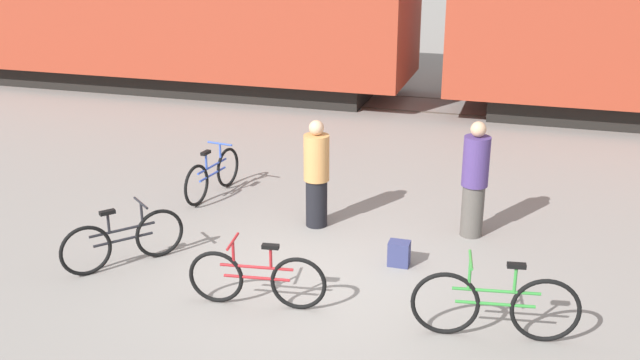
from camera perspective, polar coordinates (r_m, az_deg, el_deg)
The scene contains 10 objects.
ground_plane at distance 9.61m, azimuth -0.64°, elevation -7.73°, with size 80.00×80.00×0.00m, color gray.
rail_near at distance 17.71m, azimuth 7.85°, elevation 5.17°, with size 37.43×0.07×0.01m, color #4C4238.
rail_far at distance 19.09m, azimuth 8.54°, elevation 6.20°, with size 37.43×0.07×0.01m, color #4C4238.
bicycle_maroon at distance 8.93m, azimuth -4.84°, elevation -7.49°, with size 1.67×0.46×0.83m.
bicycle_green at distance 8.47m, azimuth 13.18°, elevation -9.28°, with size 1.82×0.46×0.95m.
bicycle_blue at distance 12.40m, azimuth -8.18°, elevation 0.40°, with size 0.46×1.63×0.84m.
bicycle_black at distance 10.20m, azimuth -14.73°, elevation -4.46°, with size 1.12×1.32×0.85m.
person_in_tan at distance 10.95m, azimuth -0.27°, elevation 0.42°, with size 0.38×0.38×1.63m.
person_in_purple at distance 10.82m, azimuth 11.70°, elevation -0.01°, with size 0.38×0.38×1.71m.
backpack at distance 10.01m, azimuth 6.04°, elevation -5.59°, with size 0.28×0.20×0.34m.
Camera 1 is at (2.53, -8.13, 4.46)m, focal length 42.00 mm.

